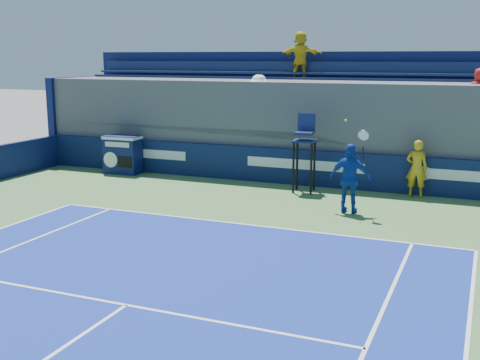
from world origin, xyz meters
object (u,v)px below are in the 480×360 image
at_px(ball_person, 417,168).
at_px(tennis_player, 350,178).
at_px(match_clock, 123,153).
at_px(umpire_chair, 305,144).

relative_size(ball_person, tennis_player, 0.68).
height_order(match_clock, umpire_chair, umpire_chair).
xyz_separation_m(match_clock, umpire_chair, (6.99, -0.37, 0.79)).
relative_size(match_clock, tennis_player, 0.54).
distance_m(match_clock, tennis_player, 9.25).
bearing_deg(match_clock, ball_person, 1.21).
bearing_deg(match_clock, umpire_chair, -3.06).
bearing_deg(tennis_player, ball_person, 61.74).
bearing_deg(ball_person, umpire_chair, 10.75).
bearing_deg(umpire_chair, match_clock, 176.94).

